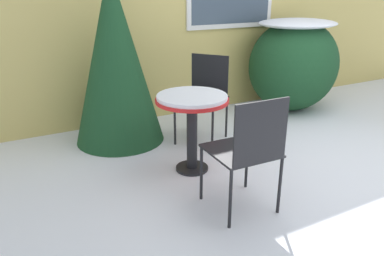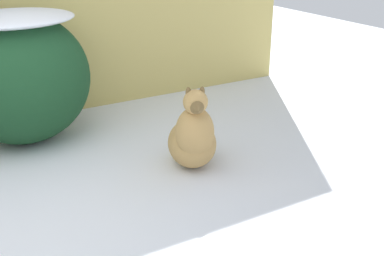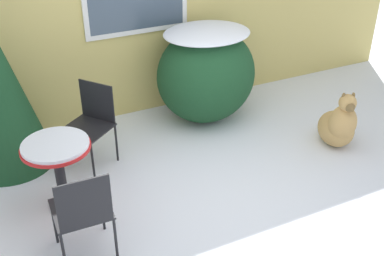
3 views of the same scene
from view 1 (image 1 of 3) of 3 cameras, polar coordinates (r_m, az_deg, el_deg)
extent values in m
plane|color=white|center=(3.89, 22.90, -5.23)|extent=(16.00, 16.00, 0.00)
cube|color=tan|center=(5.18, 5.53, 18.07)|extent=(8.00, 0.06, 2.71)
ellipsoid|color=#194223|center=(5.22, 15.23, 9.16)|extent=(1.25, 1.06, 1.21)
ellipsoid|color=white|center=(5.15, 15.82, 15.11)|extent=(1.07, 0.90, 0.12)
cone|color=#194223|center=(3.99, -11.63, 10.32)|extent=(0.95, 0.95, 1.80)
cylinder|color=black|center=(3.51, 0.00, -6.11)|extent=(0.30, 0.30, 0.03)
cylinder|color=black|center=(3.37, 0.00, -1.13)|extent=(0.10, 0.10, 0.63)
cylinder|color=red|center=(3.26, 0.00, 4.27)|extent=(0.64, 0.64, 0.03)
cylinder|color=white|center=(3.25, 0.00, 4.79)|extent=(0.62, 0.62, 0.03)
cube|color=black|center=(3.98, 1.46, 4.31)|extent=(0.65, 0.65, 0.02)
cube|color=black|center=(4.13, 2.71, 8.13)|extent=(0.27, 0.35, 0.43)
cylinder|color=black|center=(3.96, -2.63, 0.56)|extent=(0.02, 0.02, 0.46)
cylinder|color=black|center=(3.80, 3.14, -0.36)|extent=(0.02, 0.02, 0.46)
cylinder|color=black|center=(4.33, -0.07, 2.36)|extent=(0.02, 0.02, 0.46)
cylinder|color=black|center=(4.18, 5.28, 1.58)|extent=(0.02, 0.02, 0.46)
cube|color=black|center=(2.78, 7.44, -3.44)|extent=(0.48, 0.48, 0.02)
cube|color=black|center=(2.53, 10.48, -0.61)|extent=(0.43, 0.03, 0.43)
cylinder|color=black|center=(3.15, 8.34, -5.22)|extent=(0.02, 0.02, 0.46)
cylinder|color=black|center=(2.95, 1.43, -6.91)|extent=(0.02, 0.02, 0.46)
cylinder|color=black|center=(2.86, 13.23, -8.53)|extent=(0.02, 0.02, 0.46)
cylinder|color=black|center=(2.63, 5.86, -10.78)|extent=(0.02, 0.02, 0.46)
camera|label=2|loc=(2.89, 78.55, 10.31)|focal=45.00mm
camera|label=3|loc=(2.08, 125.85, 33.69)|focal=45.00mm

